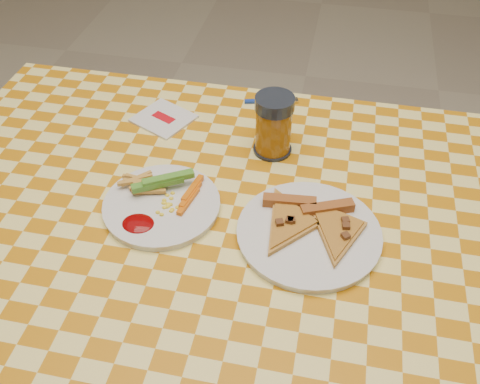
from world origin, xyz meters
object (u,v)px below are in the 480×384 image
plate_left (162,206)px  table (230,245)px  plate_right (309,234)px  drink_glass (274,125)px

plate_left → table: bearing=-0.4°
plate_right → plate_left: bearing=176.9°
plate_right → drink_glass: bearing=114.1°
plate_right → drink_glass: size_ratio=1.92×
table → plate_left: (-0.13, 0.00, 0.08)m
table → drink_glass: size_ratio=9.75×
plate_right → table: bearing=174.5°
plate_left → plate_right: size_ratio=0.85×
table → plate_right: bearing=-5.5°
table → drink_glass: drink_glass is taller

